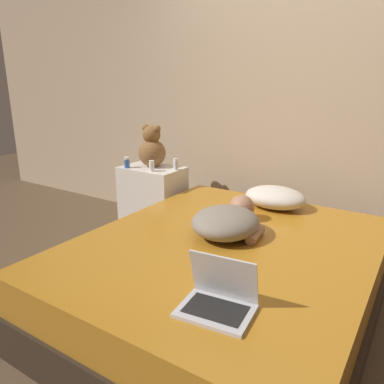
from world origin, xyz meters
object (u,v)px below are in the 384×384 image
(bottle_white, at_px, (152,166))
(bottle_clear, at_px, (176,164))
(pillow, at_px, (275,197))
(laptop, at_px, (219,298))
(teddy_bear, at_px, (152,149))
(bottle_blue, at_px, (127,163))
(person_lying, at_px, (228,220))

(bottle_white, height_order, bottle_clear, bottle_clear)
(pillow, bearing_deg, bottle_white, -172.77)
(laptop, relative_size, teddy_bear, 0.86)
(pillow, distance_m, bottle_white, 1.07)
(bottle_white, bearing_deg, bottle_clear, 48.04)
(bottle_blue, height_order, bottle_clear, bottle_clear)
(person_lying, bearing_deg, pillow, 77.53)
(bottle_blue, relative_size, bottle_white, 1.04)
(bottle_clear, bearing_deg, teddy_bear, -179.93)
(person_lying, bearing_deg, laptop, -71.95)
(person_lying, relative_size, bottle_white, 6.76)
(pillow, distance_m, bottle_clear, 0.93)
(teddy_bear, distance_m, bottle_blue, 0.25)
(teddy_bear, distance_m, bottle_clear, 0.28)
(pillow, xyz_separation_m, person_lying, (-0.06, -0.63, 0.01))
(bottle_clear, bearing_deg, pillow, -1.31)
(teddy_bear, relative_size, bottle_white, 3.98)
(bottle_white, bearing_deg, bottle_blue, -176.84)
(laptop, xyz_separation_m, bottle_blue, (-1.60, 1.21, 0.16))
(bottle_blue, distance_m, bottle_white, 0.27)
(person_lying, distance_m, bottle_clear, 1.08)
(person_lying, relative_size, bottle_blue, 6.53)
(bottle_clear, bearing_deg, person_lying, -37.15)
(teddy_bear, bearing_deg, bottle_clear, 0.07)
(pillow, distance_m, teddy_bear, 1.20)
(person_lying, distance_m, teddy_bear, 1.31)
(laptop, bearing_deg, teddy_bear, 129.97)
(teddy_bear, xyz_separation_m, bottle_clear, (0.26, 0.00, -0.11))
(teddy_bear, height_order, bottle_white, teddy_bear)
(teddy_bear, bearing_deg, bottle_blue, -131.75)
(teddy_bear, height_order, bottle_blue, teddy_bear)
(pillow, xyz_separation_m, bottle_white, (-1.06, -0.13, 0.13))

